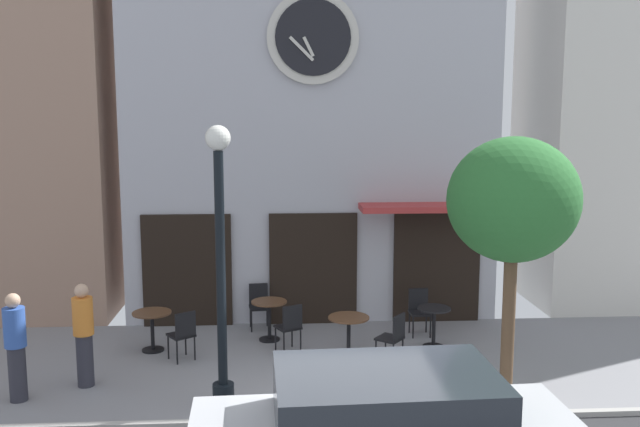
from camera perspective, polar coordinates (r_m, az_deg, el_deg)
The scene contains 14 objects.
clock_building at distance 14.79m, azimuth -0.78°, elevation 11.91°, with size 7.69×3.22×10.19m.
street_lamp at distance 9.98m, azimuth -8.27°, elevation -4.51°, with size 0.36×0.36×4.15m.
street_tree at distance 10.59m, azimuth 15.79°, elevation 0.98°, with size 1.98×1.79×3.98m.
cafe_table_center_right at distance 13.01m, azimuth -13.79°, elevation -8.87°, with size 0.71×0.71×0.73m.
cafe_table_center at distance 13.23m, azimuth -4.25°, elevation -8.26°, with size 0.68×0.68×0.77m.
cafe_table_center_left at distance 12.40m, azimuth 2.40°, elevation -9.47°, with size 0.74×0.74×0.72m.
cafe_table_near_curb at distance 12.98m, azimuth 9.45°, elevation -8.85°, with size 0.61×0.61×0.76m.
cafe_chair_corner at distance 13.69m, azimuth 8.25°, elevation -7.78°, with size 0.41×0.41×0.90m.
cafe_chair_near_tree at distance 13.98m, azimuth -5.11°, elevation -7.39°, with size 0.44×0.44×0.90m.
cafe_chair_left_end at distance 12.05m, azimuth 6.16°, elevation -10.00°, with size 0.56×0.56×0.90m.
cafe_chair_right_end at distance 12.37m, azimuth -11.32°, elevation -9.63°, with size 0.56×0.56×0.90m.
cafe_chair_outer at distance 12.57m, azimuth -2.51°, elevation -9.19°, with size 0.54×0.54×0.90m.
pedestrian_orange at distance 11.60m, azimuth -19.06°, elevation -9.43°, with size 0.35×0.35×1.67m.
pedestrian_blue at distance 11.40m, azimuth -23.99°, elevation -10.02°, with size 0.44×0.44×1.67m.
Camera 1 is at (-0.97, -9.06, 4.32)m, focal length 38.46 mm.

